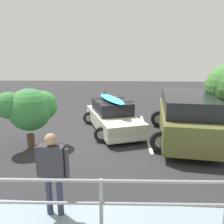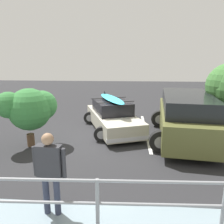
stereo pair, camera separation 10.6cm
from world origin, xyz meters
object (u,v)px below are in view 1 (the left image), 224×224
(suv_car, at_px, (186,116))
(person_bystander, at_px, (53,167))
(sedan_car, at_px, (113,116))
(bush_near_left, at_px, (30,108))

(suv_car, xyz_separation_m, person_bystander, (3.69, 4.48, 0.11))
(sedan_car, relative_size, bush_near_left, 2.05)
(sedan_car, height_order, bush_near_left, bush_near_left)
(person_bystander, bearing_deg, bush_near_left, -61.09)
(sedan_car, relative_size, person_bystander, 2.50)
(suv_car, relative_size, person_bystander, 2.96)
(sedan_car, height_order, suv_car, suv_car)
(bush_near_left, bearing_deg, sedan_car, -142.90)
(suv_car, bearing_deg, sedan_car, -18.20)
(suv_car, relative_size, bush_near_left, 2.43)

